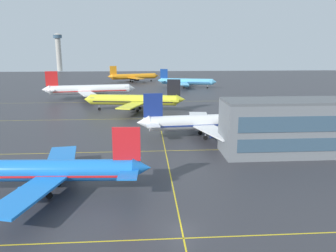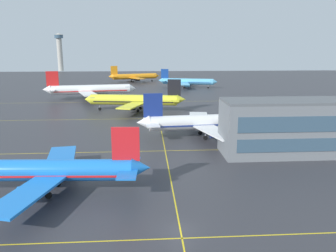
{
  "view_description": "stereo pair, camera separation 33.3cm",
  "coord_description": "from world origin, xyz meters",
  "px_view_note": "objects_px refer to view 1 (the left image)",
  "views": [
    {
      "loc": [
        -4.39,
        -37.95,
        22.38
      ],
      "look_at": [
        1.34,
        44.13,
        3.18
      ],
      "focal_mm": 35.72,
      "sensor_mm": 36.0,
      "label": 1
    },
    {
      "loc": [
        -4.06,
        -37.97,
        22.38
      ],
      "look_at": [
        1.34,
        44.13,
        3.18
      ],
      "focal_mm": 35.72,
      "sensor_mm": 36.0,
      "label": 2
    }
  ],
  "objects_px": {
    "airliner_front_gate": "(44,171)",
    "airliner_far_right_stand": "(186,82)",
    "airliner_far_left_stand": "(89,90)",
    "airliner_second_row": "(209,122)",
    "airliner_distant_taxiway": "(133,76)",
    "control_tower": "(58,49)",
    "airliner_third_row": "(135,100)"
  },
  "relations": [
    {
      "from": "airliner_far_right_stand",
      "to": "control_tower",
      "type": "relative_size",
      "value": 0.92
    },
    {
      "from": "airliner_far_right_stand",
      "to": "airliner_distant_taxiway",
      "type": "bearing_deg",
      "value": 130.9
    },
    {
      "from": "control_tower",
      "to": "airliner_third_row",
      "type": "bearing_deg",
      "value": -70.22
    },
    {
      "from": "airliner_third_row",
      "to": "airliner_far_right_stand",
      "type": "bearing_deg",
      "value": 68.66
    },
    {
      "from": "airliner_front_gate",
      "to": "airliner_distant_taxiway",
      "type": "relative_size",
      "value": 0.98
    },
    {
      "from": "airliner_far_left_stand",
      "to": "airliner_distant_taxiway",
      "type": "distance_m",
      "value": 79.31
    },
    {
      "from": "airliner_far_left_stand",
      "to": "airliner_front_gate",
      "type": "bearing_deg",
      "value": -84.95
    },
    {
      "from": "airliner_second_row",
      "to": "airliner_front_gate",
      "type": "bearing_deg",
      "value": -135.29
    },
    {
      "from": "airliner_second_row",
      "to": "control_tower",
      "type": "bearing_deg",
      "value": 110.93
    },
    {
      "from": "airliner_front_gate",
      "to": "airliner_third_row",
      "type": "height_order",
      "value": "airliner_third_row"
    },
    {
      "from": "airliner_second_row",
      "to": "airliner_far_left_stand",
      "type": "bearing_deg",
      "value": 120.96
    },
    {
      "from": "airliner_far_right_stand",
      "to": "control_tower",
      "type": "xyz_separation_m",
      "value": [
        -109.0,
        155.33,
        17.89
      ]
    },
    {
      "from": "airliner_second_row",
      "to": "airliner_far_right_stand",
      "type": "height_order",
      "value": "airliner_second_row"
    },
    {
      "from": "airliner_third_row",
      "to": "airliner_far_left_stand",
      "type": "distance_m",
      "value": 36.5
    },
    {
      "from": "airliner_front_gate",
      "to": "airliner_distant_taxiway",
      "type": "bearing_deg",
      "value": 87.31
    },
    {
      "from": "airliner_far_right_stand",
      "to": "control_tower",
      "type": "bearing_deg",
      "value": 125.06
    },
    {
      "from": "airliner_front_gate",
      "to": "airliner_distant_taxiway",
      "type": "height_order",
      "value": "airliner_distant_taxiway"
    },
    {
      "from": "airliner_far_right_stand",
      "to": "airliner_distant_taxiway",
      "type": "distance_m",
      "value": 48.2
    },
    {
      "from": "airliner_front_gate",
      "to": "control_tower",
      "type": "relative_size",
      "value": 0.92
    },
    {
      "from": "airliner_far_left_stand",
      "to": "airliner_far_right_stand",
      "type": "xyz_separation_m",
      "value": [
        48.74,
        40.99,
        -0.69
      ]
    },
    {
      "from": "airliner_front_gate",
      "to": "airliner_third_row",
      "type": "distance_m",
      "value": 71.37
    },
    {
      "from": "airliner_front_gate",
      "to": "airliner_far_left_stand",
      "type": "bearing_deg",
      "value": 95.05
    },
    {
      "from": "airliner_third_row",
      "to": "airliner_front_gate",
      "type": "bearing_deg",
      "value": -99.88
    },
    {
      "from": "airliner_far_left_stand",
      "to": "airliner_distant_taxiway",
      "type": "relative_size",
      "value": 1.18
    },
    {
      "from": "airliner_front_gate",
      "to": "airliner_far_right_stand",
      "type": "xyz_separation_m",
      "value": [
        39.9,
        141.11,
        0.02
      ]
    },
    {
      "from": "control_tower",
      "to": "airliner_distant_taxiway",
      "type": "bearing_deg",
      "value": -56.92
    },
    {
      "from": "airliner_front_gate",
      "to": "airliner_far_left_stand",
      "type": "relative_size",
      "value": 0.84
    },
    {
      "from": "airliner_far_left_stand",
      "to": "airliner_second_row",
      "type": "bearing_deg",
      "value": -59.04
    },
    {
      "from": "airliner_distant_taxiway",
      "to": "control_tower",
      "type": "bearing_deg",
      "value": 123.08
    },
    {
      "from": "airliner_distant_taxiway",
      "to": "airliner_far_right_stand",
      "type": "bearing_deg",
      "value": -49.1
    },
    {
      "from": "airliner_front_gate",
      "to": "airliner_third_row",
      "type": "relative_size",
      "value": 0.91
    },
    {
      "from": "airliner_front_gate",
      "to": "airliner_far_right_stand",
      "type": "distance_m",
      "value": 146.64
    }
  ]
}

